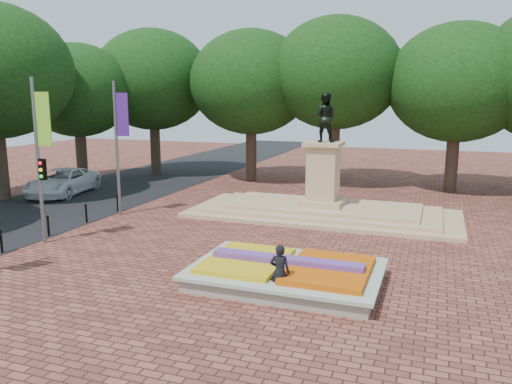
# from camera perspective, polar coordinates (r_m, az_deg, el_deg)

# --- Properties ---
(ground) EXTENTS (90.00, 90.00, 0.00)m
(ground) POSITION_cam_1_polar(r_m,az_deg,el_deg) (19.28, 2.32, -7.94)
(ground) COLOR brown
(ground) RESTS_ON ground
(asphalt_street) EXTENTS (9.00, 90.00, 0.02)m
(asphalt_street) POSITION_cam_1_polar(r_m,az_deg,el_deg) (31.00, -21.99, -1.48)
(asphalt_street) COLOR black
(asphalt_street) RESTS_ON ground
(flower_bed) EXTENTS (6.30, 4.30, 0.91)m
(flower_bed) POSITION_cam_1_polar(r_m,az_deg,el_deg) (17.07, 3.58, -9.15)
(flower_bed) COLOR gray
(flower_bed) RESTS_ON ground
(monument) EXTENTS (14.00, 6.00, 6.40)m
(monument) POSITION_cam_1_polar(r_m,az_deg,el_deg) (26.53, 7.61, -0.82)
(monument) COLOR tan
(monument) RESTS_ON ground
(tree_row_back) EXTENTS (44.80, 8.80, 10.43)m
(tree_row_back) POSITION_cam_1_polar(r_m,az_deg,el_deg) (35.54, 15.18, 11.24)
(tree_row_back) COLOR #36271D
(tree_row_back) RESTS_ON ground
(banner_poles) EXTENTS (0.88, 11.17, 7.00)m
(banner_poles) POSITION_cam_1_polar(r_m,az_deg,el_deg) (22.53, -24.00, 3.97)
(banner_poles) COLOR slate
(banner_poles) RESTS_ON ground
(bollard_row) EXTENTS (0.12, 13.12, 0.98)m
(bollard_row) POSITION_cam_1_polar(r_m,az_deg,el_deg) (23.41, -24.80, -4.22)
(bollard_row) COLOR black
(bollard_row) RESTS_ON ground
(van) EXTENTS (3.88, 6.38, 1.65)m
(van) POSITION_cam_1_polar(r_m,az_deg,el_deg) (34.32, -21.24, 1.09)
(van) COLOR white
(van) RESTS_ON ground
(pedestrian) EXTENTS (0.66, 0.45, 1.74)m
(pedestrian) POSITION_cam_1_polar(r_m,az_deg,el_deg) (15.66, 2.73, -9.09)
(pedestrian) COLOR black
(pedestrian) RESTS_ON ground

